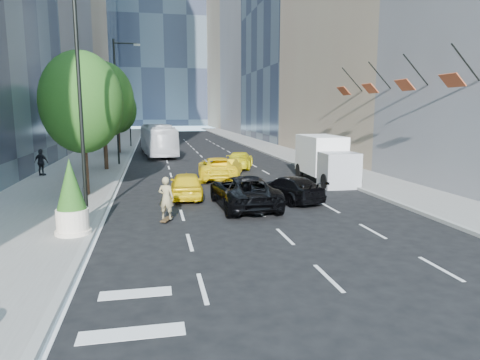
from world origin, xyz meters
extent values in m
plane|color=black|center=(0.00, 0.00, 0.00)|extent=(160.00, 160.00, 0.00)
cube|color=slate|center=(-9.00, 30.00, 0.07)|extent=(6.00, 120.00, 0.15)
cube|color=slate|center=(10.00, 30.00, 0.07)|extent=(4.00, 120.00, 0.15)
cube|color=gray|center=(22.00, 98.00, 25.00)|extent=(20.00, 24.00, 50.00)
cylinder|color=black|center=(-6.50, 4.00, 5.15)|extent=(0.16, 0.16, 10.00)
cylinder|color=black|center=(-6.50, 22.00, 5.15)|extent=(0.16, 0.16, 10.00)
cylinder|color=black|center=(-5.60, 22.00, 9.85)|extent=(1.80, 0.12, 0.12)
cube|color=#99998C|center=(-4.70, 22.00, 9.75)|extent=(0.50, 0.22, 0.15)
cylinder|color=black|center=(-7.20, 9.00, 1.72)|extent=(0.30, 0.30, 3.15)
ellipsoid|color=#1B390F|center=(-7.20, 9.00, 4.98)|extent=(4.20, 4.20, 5.25)
cylinder|color=black|center=(-7.20, 19.00, 1.84)|extent=(0.30, 0.30, 3.38)
ellipsoid|color=#1B390F|center=(-7.20, 19.00, 5.32)|extent=(4.50, 4.50, 5.62)
cylinder|color=black|center=(-7.20, 32.00, 1.61)|extent=(0.30, 0.30, 2.93)
ellipsoid|color=#1B390F|center=(-7.20, 32.00, 4.63)|extent=(3.90, 3.90, 4.88)
cylinder|color=black|center=(-6.40, 40.00, 2.75)|extent=(0.14, 0.14, 5.20)
imported|color=black|center=(-6.40, 40.00, 4.35)|extent=(2.48, 0.53, 1.00)
cylinder|color=black|center=(11.15, 4.00, 6.85)|extent=(1.75, 0.08, 1.75)
cube|color=#9F4424|center=(10.50, 4.00, 6.00)|extent=(0.64, 1.30, 0.64)
cylinder|color=black|center=(11.15, 8.00, 6.85)|extent=(1.75, 0.08, 1.75)
cube|color=#9F4424|center=(10.50, 8.00, 6.00)|extent=(0.64, 1.30, 0.64)
cylinder|color=black|center=(11.15, 12.00, 6.85)|extent=(1.75, 0.08, 1.75)
cube|color=#9F4424|center=(10.50, 12.00, 6.00)|extent=(0.64, 1.30, 0.64)
cylinder|color=black|center=(11.15, 16.00, 6.85)|extent=(1.75, 0.08, 1.75)
cube|color=#9F4424|center=(10.50, 16.00, 6.00)|extent=(0.64, 1.30, 0.64)
imported|color=#877C54|center=(-3.20, 3.00, 0.89)|extent=(0.76, 0.64, 1.78)
imported|color=black|center=(0.50, 5.00, 0.77)|extent=(2.77, 5.63, 1.54)
imported|color=black|center=(3.04, 5.92, 0.64)|extent=(3.09, 4.77, 1.29)
imported|color=yellow|center=(-2.00, 7.75, 0.70)|extent=(1.90, 4.21, 1.40)
imported|color=yellow|center=(1.20, 14.00, 0.66)|extent=(2.83, 4.23, 1.32)
imported|color=yellow|center=(0.50, 13.66, 0.73)|extent=(2.86, 5.45, 1.46)
imported|color=yellow|center=(3.02, 18.49, 0.66)|extent=(3.09, 4.92, 1.33)
imported|color=silver|center=(-3.20, 30.01, 1.56)|extent=(3.71, 11.42, 3.13)
cube|color=white|center=(7.22, 12.09, 1.69)|extent=(2.28, 4.24, 2.46)
cube|color=gray|center=(7.16, 9.00, 1.05)|extent=(2.14, 1.87, 2.10)
cylinder|color=black|center=(6.19, 8.65, 0.46)|extent=(0.34, 0.92, 0.91)
cylinder|color=black|center=(8.10, 8.61, 0.46)|extent=(0.34, 0.92, 0.91)
cylinder|color=black|center=(6.30, 13.57, 0.46)|extent=(0.34, 0.92, 0.91)
cylinder|color=black|center=(8.21, 13.53, 0.46)|extent=(0.34, 0.92, 0.91)
imported|color=black|center=(-11.20, 16.56, 1.06)|extent=(1.15, 0.84, 1.81)
cylinder|color=beige|center=(-6.60, 1.41, 0.61)|extent=(1.15, 1.15, 0.92)
cone|color=#1B390F|center=(-6.60, 1.41, 1.98)|extent=(1.03, 1.03, 1.83)
camera|label=1|loc=(-3.63, -14.54, 4.61)|focal=32.00mm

